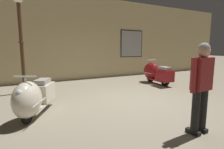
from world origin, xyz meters
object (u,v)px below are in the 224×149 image
Objects in this scene: scooter_0 at (33,98)px; scooter_1 at (155,73)px; visitor_0 at (201,82)px; lamppost at (21,34)px.

scooter_1 is at bearing 135.82° from scooter_0.
scooter_1 is at bearing -34.78° from visitor_0.
lamppost reaches higher than visitor_0.
scooter_0 is 5.03m from scooter_1.
scooter_0 is at bearing 46.43° from visitor_0.
scooter_1 is (4.75, 1.66, 0.01)m from scooter_0.
lamppost reaches higher than scooter_0.
visitor_0 reaches higher than scooter_1.
lamppost is at bearing -150.38° from scooter_0.
scooter_0 is 1.01× the size of visitor_0.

